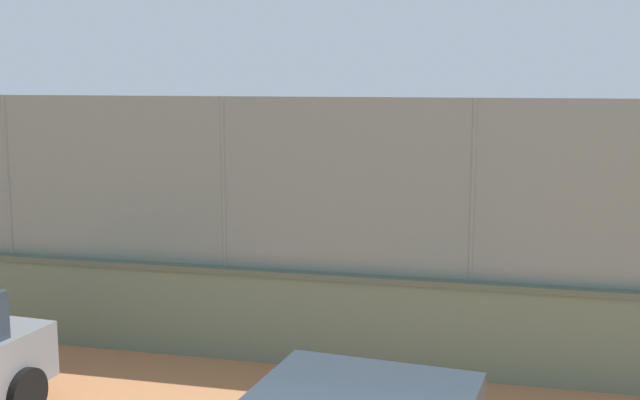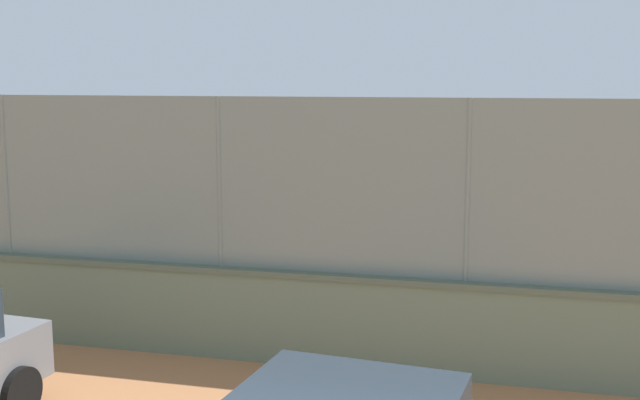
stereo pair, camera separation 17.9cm
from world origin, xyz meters
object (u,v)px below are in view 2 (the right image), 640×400
object	(u,v)px
player_near_wall_returning	(485,270)
player_baseline_waiting	(461,196)
player_at_service_line	(282,170)
sports_ball	(483,334)
courtside_bench	(251,288)

from	to	relation	value
player_near_wall_returning	player_baseline_waiting	xyz separation A→B (m)	(1.13, -7.36, 0.10)
player_at_service_line	sports_ball	size ratio (longest dim) A/B	18.14
sports_ball	courtside_bench	bearing A→B (deg)	-2.06
player_baseline_waiting	sports_ball	bearing A→B (deg)	98.26
sports_ball	player_near_wall_returning	bearing A→B (deg)	-86.18
courtside_bench	player_baseline_waiting	bearing A→B (deg)	-108.35
player_near_wall_returning	courtside_bench	distance (m)	3.85
player_near_wall_returning	sports_ball	distance (m)	1.13
player_baseline_waiting	player_at_service_line	world-z (taller)	player_baseline_waiting
player_at_service_line	player_near_wall_returning	bearing A→B (deg)	121.56
player_baseline_waiting	courtside_bench	distance (m)	8.43
player_near_wall_returning	player_baseline_waiting	distance (m)	7.45
player_baseline_waiting	player_at_service_line	bearing A→B (deg)	-37.24
player_at_service_line	courtside_bench	bearing A→B (deg)	106.14
player_baseline_waiting	player_at_service_line	xyz separation A→B (m)	(6.36, -4.84, -0.08)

